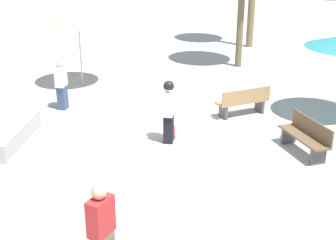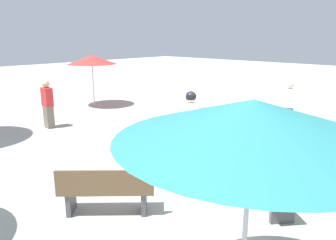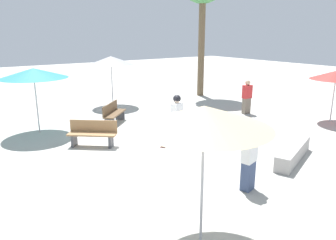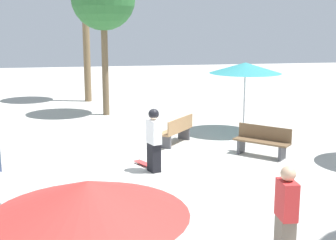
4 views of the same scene
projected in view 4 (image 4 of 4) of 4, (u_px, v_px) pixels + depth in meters
The scene contains 9 objects.
ground_plane at pixel (153, 162), 12.73m from camera, with size 60.00×60.00×0.00m, color #B2AFA8.
skater_main at pixel (154, 138), 11.73m from camera, with size 0.36×0.48×1.62m.
skateboard at pixel (145, 164), 12.35m from camera, with size 0.54×0.80×0.07m.
concrete_ledge at pixel (1, 196), 9.56m from camera, with size 1.27×2.42×0.44m.
bench_near at pixel (176, 131), 14.56m from camera, with size 1.36×1.51×0.85m.
bench_far at pixel (262, 141), 13.23m from camera, with size 1.43×1.46×0.85m.
shade_umbrella_red at pixel (88, 198), 4.66m from camera, with size 2.04×2.04×2.15m.
shade_umbrella_teal at pixel (245, 68), 15.71m from camera, with size 2.43×2.43×2.42m.
bystander_far at pixel (286, 215), 7.23m from camera, with size 0.27×0.44×1.57m.
Camera 4 is at (-1.91, -12.11, 3.67)m, focal length 50.00 mm.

